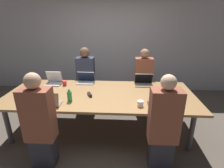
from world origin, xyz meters
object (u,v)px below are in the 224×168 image
Objects in this scene: person_near_left at (40,124)px; cup_near_right at (140,104)px; person_near_right at (163,126)px; stapler at (90,95)px; laptop_near_right at (159,103)px; laptop_far_right at (144,82)px; cup_far_left at (65,83)px; laptop_far_midleft at (86,80)px; bottle_near_left at (70,96)px; person_far_midleft at (86,79)px; laptop_far_left at (54,80)px; person_far_right at (143,80)px; laptop_near_left at (49,102)px.

person_near_left is 1.48m from cup_near_right.
stapler is (-1.13, 0.74, 0.10)m from person_near_right.
laptop_near_right reaches higher than cup_near_right.
cup_near_right is (-0.16, -0.93, -0.02)m from laptop_far_right.
cup_near_right is (-0.28, 0.01, -0.02)m from laptop_near_right.
laptop_near_right is 0.42m from person_near_right.
laptop_far_midleft is (0.40, 0.19, 0.02)m from cup_far_left.
laptop_near_right reaches higher than bottle_near_left.
person_near_right is at bearing -35.18° from cup_far_left.
person_near_left is 1.75m from laptop_near_right.
person_near_left is 0.99× the size of person_far_midleft.
cup_far_left is at bearing -25.42° from laptop_near_right.
laptop_far_left is 0.22× the size of person_far_midleft.
laptop_far_left is 2.04× the size of stapler.
laptop_far_midleft is (0.65, 0.10, -0.01)m from laptop_far_left.
cup_near_right is (1.13, -1.41, 0.10)m from person_far_midleft.
laptop_far_right is 0.25× the size of person_far_midleft.
person_far_right is 4.38× the size of laptop_near_right.
laptop_far_left is 0.27m from cup_far_left.
laptop_far_right reaches higher than cup_near_right.
bottle_near_left is 0.66× the size of laptop_near_right.
laptop_far_midleft is 2.32× the size of stapler.
person_far_midleft is 2.00m from laptop_near_right.
laptop_near_left is 3.79× the size of cup_near_right.
person_far_right reaches higher than bottle_near_left.
laptop_near_right is (1.98, -0.91, -0.01)m from laptop_far_left.
bottle_near_left is 1.53m from laptop_far_right.
laptop_near_left is 1.74m from person_near_right.
laptop_near_right is at bearing -25.42° from cup_far_left.
laptop_near_left is at bearing -172.45° from stapler.
bottle_near_left is 0.15× the size of person_far_midleft.
person_far_midleft is at bearing 101.80° from laptop_far_midleft.
stapler is (0.84, -0.56, -0.05)m from laptop_far_left.
person_near_left is 1.68m from person_near_right.
person_far_midleft is (0.57, 0.51, -0.13)m from laptop_far_left.
person_far_midleft is at bearing 41.84° from laptop_far_left.
person_near_left is 1.40m from laptop_far_left.
laptop_near_right is at bearing -91.08° from person_near_right.
person_far_midleft is at bearing 77.99° from stapler.
laptop_near_left is 1.71m from laptop_near_right.
laptop_far_left is 1.01m from stapler.
laptop_far_midleft reaches higher than laptop_near_left.
bottle_near_left is at bearing -150.14° from laptop_near_left.
person_far_right is (1.63, 1.47, -0.14)m from laptop_near_left.
laptop_far_midleft reaches higher than laptop_near_right.
person_near_left is at bearing -130.52° from person_far_right.
person_far_right is at bearing -86.89° from laptop_near_right.
laptop_far_left is 0.66m from laptop_far_midleft.
laptop_near_left is at bearing -88.72° from cup_far_left.
laptop_far_left is (-0.29, 1.36, 0.14)m from person_near_left.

